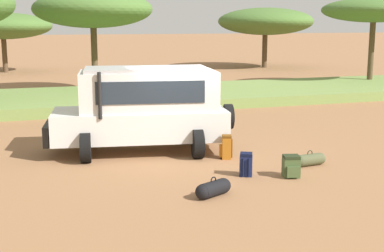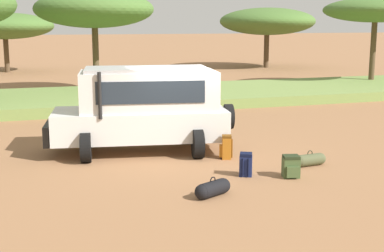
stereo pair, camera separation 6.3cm
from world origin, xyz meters
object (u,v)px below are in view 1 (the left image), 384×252
at_px(backpack_near_rear_wheel, 291,167).
at_px(acacia_tree_centre_back, 3,26).
at_px(backpack_beside_front_wheel, 246,165).
at_px(safari_vehicle, 144,108).
at_px(acacia_tree_distant_right, 265,21).
at_px(backpack_cluster_center, 226,147).
at_px(duffel_bag_soft_canvas, 213,189).
at_px(duffel_bag_low_black_case, 310,160).
at_px(acacia_tree_right_mid, 93,9).
at_px(acacia_tree_far_right, 374,10).

distance_m(backpack_near_rear_wheel, acacia_tree_centre_back, 32.52).
bearing_deg(backpack_beside_front_wheel, backpack_near_rear_wheel, -24.98).
xyz_separation_m(safari_vehicle, acacia_tree_distant_right, (16.47, 25.86, 2.49)).
xyz_separation_m(backpack_cluster_center, duffel_bag_soft_canvas, (-1.48, -2.93, -0.15)).
xyz_separation_m(backpack_beside_front_wheel, backpack_cluster_center, (0.17, 1.71, 0.04)).
distance_m(duffel_bag_low_black_case, acacia_tree_distant_right, 31.64).
bearing_deg(acacia_tree_centre_back, duffel_bag_soft_canvas, -82.07).
distance_m(duffel_bag_low_black_case, duffel_bag_soft_canvas, 3.63).
bearing_deg(backpack_near_rear_wheel, acacia_tree_right_mid, 97.40).
height_order(safari_vehicle, acacia_tree_centre_back, acacia_tree_centre_back).
bearing_deg(safari_vehicle, acacia_tree_far_right, 35.17).
height_order(safari_vehicle, acacia_tree_right_mid, acacia_tree_right_mid).
relative_size(safari_vehicle, backpack_near_rear_wheel, 10.16).
bearing_deg(acacia_tree_distant_right, acacia_tree_centre_back, 174.13).
relative_size(backpack_beside_front_wheel, duffel_bag_soft_canvas, 0.63).
xyz_separation_m(backpack_near_rear_wheel, duffel_bag_low_black_case, (0.98, 0.79, -0.11)).
bearing_deg(duffel_bag_soft_canvas, acacia_tree_right_mid, 89.69).
relative_size(backpack_beside_front_wheel, backpack_near_rear_wheel, 1.07).
bearing_deg(duffel_bag_soft_canvas, acacia_tree_far_right, 45.24).
bearing_deg(duffel_bag_soft_canvas, duffel_bag_low_black_case, 25.29).
distance_m(acacia_tree_centre_back, acacia_tree_far_right, 26.15).
relative_size(backpack_cluster_center, acacia_tree_centre_back, 0.09).
xyz_separation_m(backpack_near_rear_wheel, duffel_bag_soft_canvas, (-2.30, -0.76, -0.09)).
bearing_deg(acacia_tree_distant_right, backpack_near_rear_wheel, -114.89).
bearing_deg(acacia_tree_centre_back, acacia_tree_right_mid, -72.55).
bearing_deg(duffel_bag_soft_canvas, acacia_tree_distant_right, 62.16).
xyz_separation_m(duffel_bag_soft_canvas, acacia_tree_far_right, (15.67, 15.80, 4.20)).
relative_size(acacia_tree_centre_back, acacia_tree_far_right, 1.22).
distance_m(acacia_tree_right_mid, acacia_tree_far_right, 15.69).
relative_size(duffel_bag_low_black_case, acacia_tree_right_mid, 0.15).
distance_m(safari_vehicle, duffel_bag_low_black_case, 4.86).
xyz_separation_m(duffel_bag_soft_canvas, acacia_tree_distant_right, (16.00, 30.29, 3.61)).
height_order(safari_vehicle, backpack_cluster_center, safari_vehicle).
bearing_deg(backpack_cluster_center, backpack_beside_front_wheel, -95.61).
relative_size(backpack_near_rear_wheel, duffel_bag_soft_canvas, 0.59).
bearing_deg(acacia_tree_right_mid, safari_vehicle, -92.41).
bearing_deg(acacia_tree_right_mid, duffel_bag_low_black_case, -78.88).
bearing_deg(acacia_tree_distant_right, backpack_beside_front_wheel, -116.81).
height_order(backpack_near_rear_wheel, duffel_bag_soft_canvas, backpack_near_rear_wheel).
height_order(safari_vehicle, duffel_bag_low_black_case, safari_vehicle).
bearing_deg(backpack_near_rear_wheel, safari_vehicle, 127.02).
bearing_deg(duffel_bag_low_black_case, acacia_tree_far_right, 48.99).
xyz_separation_m(backpack_cluster_center, backpack_near_rear_wheel, (0.82, -2.17, -0.05)).
bearing_deg(backpack_cluster_center, backpack_near_rear_wheel, -69.28).
height_order(acacia_tree_right_mid, acacia_tree_far_right, acacia_tree_right_mid).
height_order(safari_vehicle, acacia_tree_distant_right, acacia_tree_distant_right).
bearing_deg(acacia_tree_centre_back, backpack_beside_front_wheel, -79.42).
bearing_deg(safari_vehicle, acacia_tree_distant_right, 57.51).
bearing_deg(duffel_bag_soft_canvas, backpack_beside_front_wheel, 42.96).
bearing_deg(acacia_tree_far_right, acacia_tree_right_mid, 172.85).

